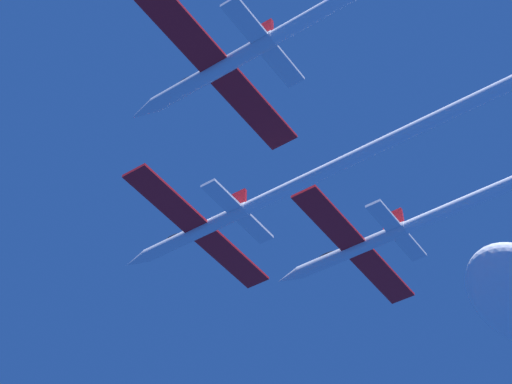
% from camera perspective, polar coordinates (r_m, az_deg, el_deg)
% --- Properties ---
extents(jet_lead, '(16.71, 37.50, 2.77)m').
position_cam_1_polar(jet_lead, '(66.61, 1.63, -0.01)').
color(jet_lead, white).
extents(jet_right_wing, '(16.71, 38.14, 2.77)m').
position_cam_1_polar(jet_right_wing, '(69.92, 12.43, -1.23)').
color(jet_right_wing, white).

